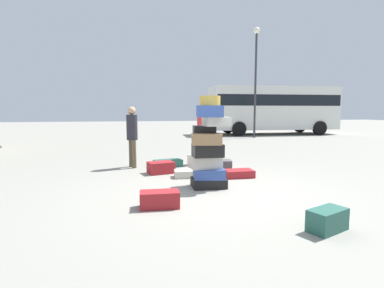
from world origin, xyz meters
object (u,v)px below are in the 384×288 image
(suitcase_maroon_white_trunk, at_px, (161,167))
(person_tourist_with_camera, at_px, (202,129))
(lamp_post, at_px, (256,67))
(person_bearded_onlooker, at_px, (132,132))
(suitcase_cream_foreground_far, at_px, (188,174))
(parked_bus, at_px, (273,107))
(suitcase_charcoal_left_side, at_px, (220,166))
(suitcase_maroon_foreground_near, at_px, (239,173))
(suitcase_teal_right_side, at_px, (327,220))
(suitcase_teal_upright_blue, at_px, (168,163))
(suitcase_maroon_behind_tower, at_px, (160,199))
(suitcase_tower, at_px, (208,149))

(suitcase_maroon_white_trunk, distance_m, person_tourist_with_camera, 1.92)
(lamp_post, bearing_deg, person_bearded_onlooker, -132.06)
(suitcase_cream_foreground_far, distance_m, parked_bus, 14.31)
(person_tourist_with_camera, height_order, parked_bus, parked_bus)
(suitcase_charcoal_left_side, height_order, person_bearded_onlooker, person_bearded_onlooker)
(parked_bus, bearing_deg, suitcase_cream_foreground_far, -121.91)
(suitcase_maroon_foreground_near, bearing_deg, person_tourist_with_camera, 103.07)
(suitcase_cream_foreground_far, distance_m, person_bearded_onlooker, 2.18)
(suitcase_maroon_foreground_near, relative_size, lamp_post, 0.11)
(suitcase_teal_right_side, xyz_separation_m, person_tourist_with_camera, (-0.43, 5.12, 0.89))
(suitcase_teal_upright_blue, distance_m, suitcase_teal_right_side, 5.12)
(suitcase_maroon_behind_tower, xyz_separation_m, person_bearded_onlooker, (-0.39, 3.59, 0.86))
(suitcase_teal_right_side, distance_m, person_tourist_with_camera, 5.21)
(suitcase_tower, height_order, suitcase_cream_foreground_far, suitcase_tower)
(suitcase_maroon_foreground_near, distance_m, person_tourist_with_camera, 2.17)
(suitcase_maroon_white_trunk, height_order, suitcase_cream_foreground_far, suitcase_maroon_white_trunk)
(person_bearded_onlooker, bearing_deg, suitcase_maroon_white_trunk, 15.36)
(suitcase_maroon_white_trunk, relative_size, parked_bus, 0.07)
(suitcase_maroon_white_trunk, distance_m, parked_bus, 14.17)
(suitcase_cream_foreground_far, bearing_deg, person_tourist_with_camera, 69.95)
(suitcase_maroon_white_trunk, bearing_deg, person_tourist_with_camera, 25.14)
(suitcase_tower, relative_size, suitcase_maroon_white_trunk, 2.98)
(suitcase_teal_upright_blue, height_order, suitcase_teal_right_side, suitcase_teal_right_side)
(suitcase_cream_foreground_far, distance_m, person_tourist_with_camera, 2.05)
(suitcase_tower, xyz_separation_m, suitcase_teal_right_side, (0.96, -2.44, -0.66))
(suitcase_maroon_behind_tower, relative_size, suitcase_cream_foreground_far, 0.99)
(suitcase_teal_right_side, distance_m, person_bearded_onlooker, 5.62)
(suitcase_maroon_behind_tower, bearing_deg, person_bearded_onlooker, 98.93)
(suitcase_cream_foreground_far, bearing_deg, suitcase_teal_upright_blue, 106.14)
(person_bearded_onlooker, xyz_separation_m, person_tourist_with_camera, (2.02, 0.13, 0.04))
(suitcase_cream_foreground_far, bearing_deg, suitcase_charcoal_left_side, 28.98)
(suitcase_tower, xyz_separation_m, person_bearded_onlooker, (-1.48, 2.55, 0.19))
(suitcase_maroon_white_trunk, xyz_separation_m, person_bearded_onlooker, (-0.69, 0.92, 0.85))
(suitcase_maroon_behind_tower, xyz_separation_m, suitcase_maroon_foreground_near, (2.06, 1.83, -0.05))
(suitcase_charcoal_left_side, distance_m, suitcase_cream_foreground_far, 1.00)
(suitcase_maroon_white_trunk, height_order, parked_bus, parked_bus)
(suitcase_tower, relative_size, suitcase_teal_upright_blue, 2.42)
(suitcase_tower, bearing_deg, person_tourist_with_camera, 78.63)
(suitcase_maroon_behind_tower, bearing_deg, suitcase_tower, 46.34)
(suitcase_tower, distance_m, suitcase_maroon_foreground_near, 1.44)
(suitcase_charcoal_left_side, bearing_deg, suitcase_maroon_behind_tower, -115.39)
(person_tourist_with_camera, bearing_deg, suitcase_charcoal_left_side, 29.52)
(person_bearded_onlooker, bearing_deg, parked_bus, 115.99)
(lamp_post, bearing_deg, suitcase_charcoal_left_side, -118.73)
(parked_bus, relative_size, lamp_post, 1.36)
(person_bearded_onlooker, bearing_deg, suitcase_charcoal_left_side, 41.95)
(suitcase_teal_upright_blue, relative_size, suitcase_maroon_foreground_near, 1.14)
(suitcase_maroon_foreground_near, bearing_deg, suitcase_teal_upright_blue, 131.68)
(suitcase_tower, relative_size, person_tourist_with_camera, 1.07)
(suitcase_maroon_behind_tower, distance_m, lamp_post, 13.86)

